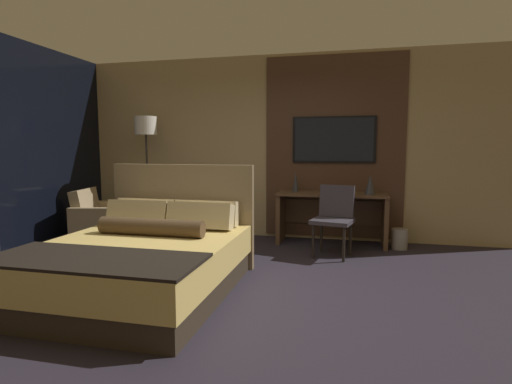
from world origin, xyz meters
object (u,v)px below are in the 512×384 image
(floor_lamp, at_px, (146,136))
(desk_chair, at_px, (334,213))
(desk, at_px, (332,210))
(tv, at_px, (334,140))
(bed, at_px, (145,258))
(vase_tall, at_px, (296,182))
(vase_short, at_px, (370,185))
(armchair_by_window, at_px, (106,224))
(waste_bin, at_px, (399,239))

(floor_lamp, bearing_deg, desk_chair, -9.31)
(desk, relative_size, tv, 1.27)
(bed, distance_m, desk_chair, 2.48)
(vase_tall, bearing_deg, bed, -115.18)
(bed, xyz_separation_m, tv, (1.68, 2.62, 1.19))
(floor_lamp, height_order, vase_short, floor_lamp)
(desk, distance_m, desk_chair, 0.63)
(desk, bearing_deg, floor_lamp, -176.93)
(bed, xyz_separation_m, vase_tall, (1.14, 2.43, 0.57))
(vase_short, bearing_deg, floor_lamp, -179.17)
(vase_tall, xyz_separation_m, vase_short, (1.06, -0.15, -0.01))
(desk_chair, bearing_deg, tv, 106.50)
(tv, relative_size, desk_chair, 1.34)
(bed, xyz_separation_m, desk, (1.68, 2.39, 0.17))
(armchair_by_window, relative_size, waste_bin, 3.55)
(floor_lamp, bearing_deg, bed, -62.48)
(vase_tall, bearing_deg, desk_chair, -48.41)
(desk, bearing_deg, waste_bin, -6.49)
(desk, relative_size, vase_short, 5.69)
(desk_chair, xyz_separation_m, waste_bin, (0.87, 0.52, -0.41))
(bed, xyz_separation_m, waste_bin, (2.61, 2.28, -0.18))
(floor_lamp, xyz_separation_m, vase_tall, (2.31, 0.20, -0.68))
(armchair_by_window, bearing_deg, desk_chair, -101.81)
(desk_chair, distance_m, vase_short, 0.77)
(tv, height_order, vase_tall, tv)
(waste_bin, bearing_deg, desk, 173.51)
(bed, relative_size, vase_short, 7.69)
(waste_bin, bearing_deg, vase_tall, 174.10)
(desk, bearing_deg, armchair_by_window, -168.18)
(desk_chair, relative_size, waste_bin, 3.24)
(desk, height_order, waste_bin, desk)
(desk, bearing_deg, tv, 90.00)
(vase_tall, bearing_deg, tv, 19.35)
(armchair_by_window, xyz_separation_m, vase_tall, (2.71, 0.73, 0.63))
(desk_chair, xyz_separation_m, vase_short, (0.46, 0.53, 0.34))
(armchair_by_window, distance_m, waste_bin, 4.22)
(vase_tall, bearing_deg, waste_bin, -5.90)
(tv, xyz_separation_m, waste_bin, (0.93, -0.34, -1.37))
(desk_chair, relative_size, vase_short, 3.35)
(armchair_by_window, distance_m, floor_lamp, 1.47)
(armchair_by_window, bearing_deg, floor_lamp, -50.28)
(tv, xyz_separation_m, vase_tall, (-0.53, -0.19, -0.62))
(armchair_by_window, xyz_separation_m, waste_bin, (4.18, 0.57, -0.13))
(bed, height_order, waste_bin, bed)
(desk, height_order, tv, tv)
(desk_chair, xyz_separation_m, armchair_by_window, (-3.31, -0.05, -0.28))
(floor_lamp, bearing_deg, armchair_by_window, -127.59)
(armchair_by_window, bearing_deg, tv, -86.99)
(desk_chair, relative_size, armchair_by_window, 0.91)
(armchair_by_window, relative_size, vase_short, 3.66)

